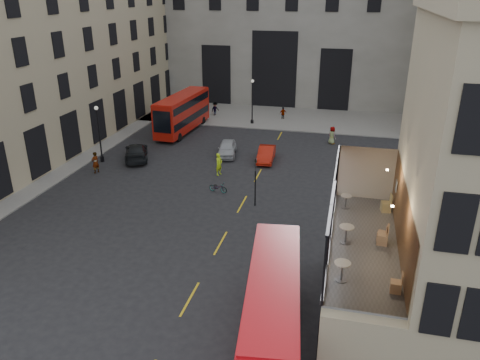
% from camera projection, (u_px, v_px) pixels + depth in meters
% --- Properties ---
extents(ground, '(140.00, 140.00, 0.00)m').
position_uv_depth(ground, '(226.00, 305.00, 24.32)').
color(ground, black).
rests_on(ground, ground).
extents(host_building_main, '(7.26, 11.40, 15.10)m').
position_uv_depth(host_building_main, '(458.00, 185.00, 19.17)').
color(host_building_main, tan).
rests_on(host_building_main, ground).
extents(host_frontage, '(3.00, 11.00, 4.50)m').
position_uv_depth(host_frontage, '(359.00, 286.00, 22.04)').
color(host_frontage, tan).
rests_on(host_frontage, ground).
extents(cafe_floor, '(3.00, 10.00, 0.10)m').
position_uv_depth(cafe_floor, '(363.00, 243.00, 21.16)').
color(cafe_floor, slate).
rests_on(cafe_floor, host_frontage).
extents(building_left, '(14.60, 50.60, 22.00)m').
position_uv_depth(building_left, '(3.00, 32.00, 43.76)').
color(building_left, tan).
rests_on(building_left, ground).
extents(gateway, '(35.00, 10.60, 18.00)m').
position_uv_depth(gateway, '(281.00, 32.00, 64.87)').
color(gateway, '#9B9891').
rests_on(gateway, ground).
extents(pavement_far, '(40.00, 12.00, 0.12)m').
position_uv_depth(pavement_far, '(259.00, 115.00, 59.71)').
color(pavement_far, slate).
rests_on(pavement_far, ground).
extents(pavement_left, '(8.00, 48.00, 0.12)m').
position_uv_depth(pavement_left, '(14.00, 180.00, 39.85)').
color(pavement_left, slate).
rests_on(pavement_left, ground).
extents(traffic_light_near, '(0.16, 0.20, 3.80)m').
position_uv_depth(traffic_light_near, '(255.00, 176.00, 34.38)').
color(traffic_light_near, black).
rests_on(traffic_light_near, ground).
extents(traffic_light_far, '(0.16, 0.20, 3.80)m').
position_uv_depth(traffic_light_far, '(162.00, 112.00, 51.78)').
color(traffic_light_far, black).
rests_on(traffic_light_far, ground).
extents(street_lamp_a, '(0.36, 0.36, 5.33)m').
position_uv_depth(street_lamp_a, '(100.00, 137.00, 43.25)').
color(street_lamp_a, black).
rests_on(street_lamp_a, ground).
extents(street_lamp_b, '(0.36, 0.36, 5.33)m').
position_uv_depth(street_lamp_b, '(252.00, 104.00, 55.22)').
color(street_lamp_b, black).
rests_on(street_lamp_b, ground).
extents(bus_near, '(3.39, 9.90, 3.87)m').
position_uv_depth(bus_near, '(273.00, 309.00, 20.56)').
color(bus_near, red).
rests_on(bus_near, ground).
extents(bus_far, '(3.03, 10.57, 4.17)m').
position_uv_depth(bus_far, '(183.00, 111.00, 52.45)').
color(bus_far, '#AC150C').
rests_on(bus_far, ground).
extents(car_a, '(2.37, 4.39, 1.42)m').
position_uv_depth(car_a, '(227.00, 149.00, 45.49)').
color(car_a, '#ABAEB3').
rests_on(car_a, ground).
extents(car_b, '(1.72, 4.21, 1.36)m').
position_uv_depth(car_b, '(266.00, 154.00, 44.09)').
color(car_b, '#B61A0B').
rests_on(car_b, ground).
extents(car_c, '(3.99, 5.51, 1.48)m').
position_uv_depth(car_c, '(136.00, 152.00, 44.50)').
color(car_c, black).
rests_on(car_c, ground).
extents(bicycle, '(1.61, 0.80, 0.81)m').
position_uv_depth(bicycle, '(218.00, 187.00, 37.48)').
color(bicycle, gray).
rests_on(bicycle, ground).
extents(cyclist, '(0.72, 0.85, 1.98)m').
position_uv_depth(cyclist, '(219.00, 164.00, 40.70)').
color(cyclist, '#BDEB18').
rests_on(cyclist, ground).
extents(pedestrian_a, '(0.96, 0.85, 1.64)m').
position_uv_depth(pedestrian_a, '(187.00, 124.00, 53.33)').
color(pedestrian_a, gray).
rests_on(pedestrian_a, ground).
extents(pedestrian_b, '(1.20, 1.34, 1.80)m').
position_uv_depth(pedestrian_b, '(215.00, 109.00, 59.22)').
color(pedestrian_b, gray).
rests_on(pedestrian_b, ground).
extents(pedestrian_c, '(1.00, 0.85, 1.61)m').
position_uv_depth(pedestrian_c, '(283.00, 114.00, 57.57)').
color(pedestrian_c, gray).
rests_on(pedestrian_c, ground).
extents(pedestrian_d, '(1.07, 1.04, 1.85)m').
position_uv_depth(pedestrian_d, '(332.00, 135.00, 48.78)').
color(pedestrian_d, gray).
rests_on(pedestrian_d, ground).
extents(pedestrian_e, '(0.71, 0.83, 1.94)m').
position_uv_depth(pedestrian_e, '(95.00, 163.00, 41.13)').
color(pedestrian_e, gray).
rests_on(pedestrian_e, ground).
extents(cafe_table_near, '(0.65, 0.65, 0.81)m').
position_uv_depth(cafe_table_near, '(342.00, 269.00, 18.23)').
color(cafe_table_near, white).
rests_on(cafe_table_near, cafe_floor).
extents(cafe_table_mid, '(0.67, 0.67, 0.83)m').
position_uv_depth(cafe_table_mid, '(346.00, 232.00, 20.92)').
color(cafe_table_mid, silver).
rests_on(cafe_table_mid, cafe_floor).
extents(cafe_table_far, '(0.56, 0.56, 0.70)m').
position_uv_depth(cafe_table_far, '(346.00, 200.00, 24.28)').
color(cafe_table_far, beige).
rests_on(cafe_table_far, cafe_floor).
extents(cafe_chair_a, '(0.43, 0.43, 0.83)m').
position_uv_depth(cafe_chair_a, '(396.00, 286.00, 17.65)').
color(cafe_chair_a, tan).
rests_on(cafe_chair_a, cafe_floor).
extents(cafe_chair_b, '(0.51, 0.51, 0.93)m').
position_uv_depth(cafe_chair_b, '(383.00, 238.00, 20.93)').
color(cafe_chair_b, tan).
rests_on(cafe_chair_b, cafe_floor).
extents(cafe_chair_c, '(0.51, 0.51, 0.85)m').
position_uv_depth(cafe_chair_c, '(382.00, 236.00, 21.18)').
color(cafe_chair_c, tan).
rests_on(cafe_chair_c, cafe_floor).
extents(cafe_chair_d, '(0.53, 0.53, 0.96)m').
position_uv_depth(cafe_chair_d, '(386.00, 206.00, 23.97)').
color(cafe_chair_d, tan).
rests_on(cafe_chair_d, cafe_floor).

